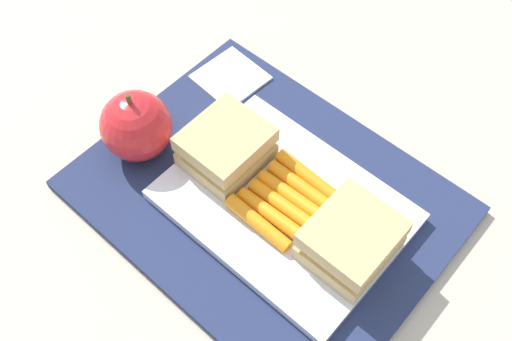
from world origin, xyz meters
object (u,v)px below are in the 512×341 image
object	(u,v)px
sandwich_half_left	(351,240)
paper_napkin	(230,77)
food_tray	(284,206)
carrot_sticks_bundle	(285,199)
sandwich_half_right	(226,147)
apple	(136,126)

from	to	relation	value
sandwich_half_left	paper_napkin	world-z (taller)	sandwich_half_left
food_tray	paper_napkin	xyz separation A→B (m)	(0.16, -0.09, -0.00)
carrot_sticks_bundle	paper_napkin	distance (m)	0.19
sandwich_half_left	paper_napkin	size ratio (longest dim) A/B	1.14
food_tray	carrot_sticks_bundle	xyz separation A→B (m)	(-0.00, 0.00, 0.01)
food_tray	paper_napkin	world-z (taller)	food_tray
food_tray	sandwich_half_left	world-z (taller)	sandwich_half_left
food_tray	sandwich_half_right	xyz separation A→B (m)	(0.08, 0.00, 0.03)
sandwich_half_left	carrot_sticks_bundle	bearing A→B (deg)	0.17
sandwich_half_right	carrot_sticks_bundle	world-z (taller)	sandwich_half_right
sandwich_half_left	paper_napkin	distance (m)	0.26
sandwich_half_right	paper_napkin	world-z (taller)	sandwich_half_right
paper_napkin	apple	bearing A→B (deg)	88.64
sandwich_half_left	paper_napkin	xyz separation A→B (m)	(0.24, -0.09, -0.03)
sandwich_half_left	sandwich_half_right	size ratio (longest dim) A/B	1.00
sandwich_half_left	apple	xyz separation A→B (m)	(0.24, 0.04, 0.00)
sandwich_half_left	carrot_sticks_bundle	xyz separation A→B (m)	(0.08, 0.00, -0.02)
sandwich_half_left	paper_napkin	bearing A→B (deg)	-21.21
food_tray	sandwich_half_left	xyz separation A→B (m)	(-0.08, 0.00, 0.03)
sandwich_half_right	carrot_sticks_bundle	bearing A→B (deg)	179.83
carrot_sticks_bundle	apple	xyz separation A→B (m)	(0.16, 0.04, 0.02)
carrot_sticks_bundle	apple	distance (m)	0.17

